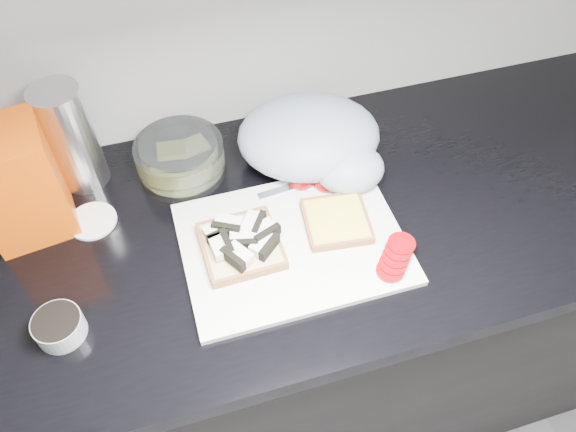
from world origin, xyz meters
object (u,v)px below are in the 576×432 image
object	(u,v)px
cutting_board	(293,243)
glass_bowl	(181,158)
steel_canister	(71,138)
bread_bag	(17,184)

from	to	relation	value
cutting_board	glass_bowl	world-z (taller)	glass_bowl
cutting_board	glass_bowl	bearing A→B (deg)	123.25
steel_canister	glass_bowl	bearing A→B (deg)	-10.74
glass_bowl	bread_bag	xyz separation A→B (m)	(-0.29, -0.06, 0.07)
cutting_board	glass_bowl	size ratio (longest dim) A/B	2.27
glass_bowl	steel_canister	world-z (taller)	steel_canister
cutting_board	glass_bowl	xyz separation A→B (m)	(-0.16, 0.24, 0.03)
glass_bowl	bread_bag	bearing A→B (deg)	-168.97
cutting_board	bread_bag	world-z (taller)	bread_bag
bread_bag	steel_canister	size ratio (longest dim) A/B	1.00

